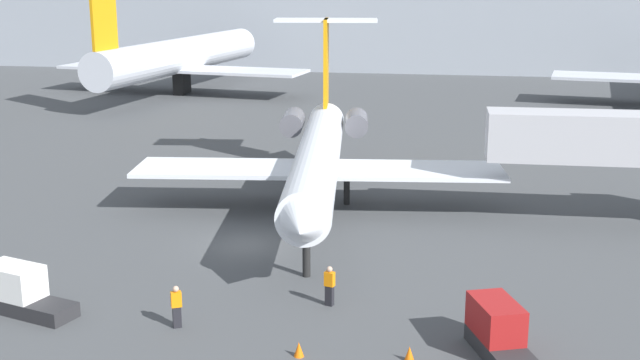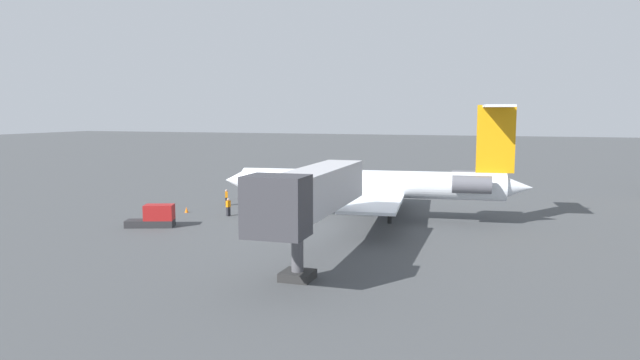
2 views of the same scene
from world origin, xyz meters
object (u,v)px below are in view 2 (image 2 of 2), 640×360
at_px(jet_bridge, 309,194).
at_px(ground_crew_loader, 228,207).
at_px(ground_crew_marshaller, 226,197).
at_px(cargo_container_uld, 292,183).
at_px(traffic_cone_mid, 186,210).
at_px(baggage_tug_lead, 257,190).
at_px(baggage_tug_trailing, 155,217).
at_px(traffic_cone_near, 166,217).
at_px(regional_jet, 381,182).

bearing_deg(jet_bridge, ground_crew_loader, -138.13).
xyz_separation_m(ground_crew_marshaller, cargo_container_uld, (-12.44, 2.38, 0.13)).
height_order(jet_bridge, ground_crew_loader, jet_bridge).
bearing_deg(traffic_cone_mid, baggage_tug_lead, 170.26).
xyz_separation_m(jet_bridge, ground_crew_marshaller, (-20.53, -16.62, -3.85)).
relative_size(jet_bridge, traffic_cone_mid, 27.79).
height_order(ground_crew_loader, baggage_tug_trailing, baggage_tug_trailing).
relative_size(jet_bridge, traffic_cone_near, 27.79).
bearing_deg(ground_crew_loader, traffic_cone_near, -51.19).
height_order(jet_bridge, baggage_tug_lead, jet_bridge).
bearing_deg(ground_crew_marshaller, traffic_cone_mid, -17.77).
bearing_deg(cargo_container_uld, traffic_cone_mid, -12.89).
bearing_deg(jet_bridge, ground_crew_marshaller, -141.02).
bearing_deg(regional_jet, ground_crew_loader, -78.43).
height_order(ground_crew_marshaller, traffic_cone_mid, ground_crew_marshaller).
relative_size(ground_crew_marshaller, baggage_tug_trailing, 0.40).
xyz_separation_m(regional_jet, cargo_container_uld, (-15.04, -14.64, -2.39)).
bearing_deg(baggage_tug_trailing, ground_crew_loader, 152.90).
bearing_deg(baggage_tug_lead, traffic_cone_mid, -9.74).
height_order(jet_bridge, ground_crew_marshaller, jet_bridge).
distance_m(regional_jet, ground_crew_marshaller, 17.40).
bearing_deg(jet_bridge, regional_jet, 178.71).
relative_size(regional_jet, baggage_tug_trailing, 6.57).
height_order(regional_jet, baggage_tug_trailing, regional_jet).
bearing_deg(traffic_cone_near, regional_jet, 109.24).
height_order(ground_crew_marshaller, cargo_container_uld, cargo_container_uld).
bearing_deg(jet_bridge, baggage_tug_trailing, -116.52).
relative_size(regional_jet, ground_crew_loader, 16.48).
relative_size(jet_bridge, baggage_tug_lead, 3.61).
distance_m(jet_bridge, cargo_container_uld, 36.11).
distance_m(regional_jet, ground_crew_loader, 14.44).
height_order(regional_jet, cargo_container_uld, regional_jet).
relative_size(baggage_tug_trailing, traffic_cone_mid, 7.70).
height_order(regional_jet, traffic_cone_near, regional_jet).
distance_m(baggage_tug_trailing, cargo_container_uld, 24.68).
bearing_deg(ground_crew_loader, jet_bridge, 41.87).
relative_size(baggage_tug_trailing, traffic_cone_near, 7.70).
distance_m(jet_bridge, traffic_cone_near, 21.78).
distance_m(baggage_tug_lead, cargo_container_uld, 6.10).
distance_m(traffic_cone_near, traffic_cone_mid, 3.91).
distance_m(regional_jet, cargo_container_uld, 21.13).
relative_size(baggage_tug_trailing, cargo_container_uld, 1.61).
bearing_deg(ground_crew_loader, cargo_container_uld, -177.72).
distance_m(cargo_container_uld, traffic_cone_mid, 18.01).
bearing_deg(baggage_tug_lead, baggage_tug_trailing, -2.12).
relative_size(baggage_tug_lead, traffic_cone_mid, 7.70).
xyz_separation_m(ground_crew_marshaller, traffic_cone_near, (8.99, -1.32, -0.58)).
distance_m(ground_crew_loader, cargo_container_uld, 17.91).
xyz_separation_m(cargo_container_uld, traffic_cone_mid, (17.54, -4.01, -0.72)).
bearing_deg(traffic_cone_mid, ground_crew_loader, 85.77).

